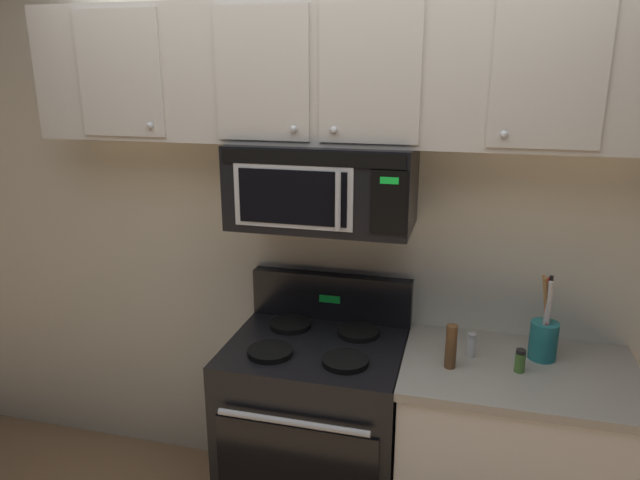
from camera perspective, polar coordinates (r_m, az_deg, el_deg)
The scene contains 9 objects.
back_wall at distance 2.72m, azimuth 1.59°, elevation 1.72°, with size 5.20×0.10×2.70m, color silver.
stove_range at distance 2.77m, azimuth -0.36°, elevation -18.20°, with size 0.76×0.69×1.12m.
over_range_microwave at distance 2.44m, azimuth 0.29°, elevation 5.41°, with size 0.76×0.43×0.35m.
upper_cabinets at distance 2.42m, azimuth 0.50°, elevation 16.06°, with size 2.50×0.36×0.55m.
counter_segment at distance 2.73m, azimuth 18.14°, elevation -20.10°, with size 0.93×0.65×0.90m.
utensil_crock_teal at distance 2.55m, azimuth 21.22°, elevation -8.73°, with size 0.11×0.12×0.37m.
salt_shaker at distance 2.50m, azimuth 14.67°, elevation -10.01°, with size 0.04×0.04×0.10m.
pepper_mill at distance 2.38m, azimuth 12.79°, elevation -10.21°, with size 0.04×0.04×0.18m, color brown.
spice_jar at distance 2.44m, azimuth 19.11°, elevation -11.19°, with size 0.04×0.04×0.09m.
Camera 1 is at (0.59, -1.78, 2.04)m, focal length 32.46 mm.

